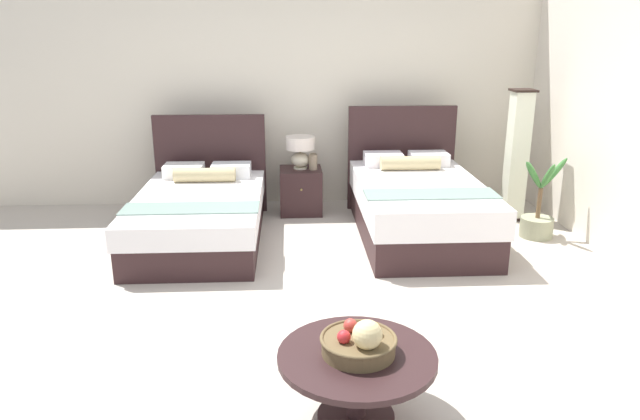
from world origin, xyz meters
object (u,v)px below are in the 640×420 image
Objects in this scene: bed_near_window at (201,212)px; fruit_bowl at (360,342)px; nightstand at (301,191)px; floor_lamp_corner at (517,156)px; table_lamp at (300,149)px; coffee_table at (357,368)px; bed_near_corner at (417,204)px; potted_palm at (538,217)px; vase at (313,162)px.

bed_near_window reaches higher than fruit_bowl.
bed_near_window is at bearing -140.74° from nightstand.
table_lamp is at bearing 170.23° from floor_lamp_corner.
coffee_table is at bearing 145.48° from fruit_bowl.
fruit_bowl reaches higher than coffee_table.
nightstand is at bearing 92.73° from coffee_table.
nightstand is 1.40× the size of table_lamp.
bed_near_window is at bearing -140.08° from table_lamp.
potted_palm is (1.23, -0.14, -0.12)m from bed_near_corner.
bed_near_window is 3.44m from potted_palm.
bed_near_window reaches higher than potted_palm.
bed_near_corner reaches higher than potted_palm.
vase is at bearing 141.50° from bed_near_corner.
nightstand is 2.84× the size of vase.
bed_near_window is 0.99× the size of bed_near_corner.
bed_near_corner reaches higher than coffee_table.
bed_near_corner is 5.71× the size of table_lamp.
bed_near_window is 1.34m from nightstand.
nightstand is 1.25× the size of fruit_bowl.
bed_near_window is 3.23m from fruit_bowl.
potted_palm is at bearing -87.00° from floor_lamp_corner.
vase is at bearing 171.11° from floor_lamp_corner.
potted_palm reaches higher than vase.
floor_lamp_corner reaches higher than nightstand.
coffee_table is 3.59m from potted_palm.
bed_near_window is at bearing 177.55° from potted_palm.
fruit_bowl is at bearing -34.52° from coffee_table.
table_lamp is (-1.17, 0.88, 0.42)m from bed_near_corner.
nightstand is (1.04, 0.85, -0.02)m from bed_near_window.
nightstand is 0.61× the size of potted_palm.
bed_near_corner is at bearing -0.25° from bed_near_window.
fruit_bowl is at bearing -89.24° from vase.
nightstand is at bearing 39.26° from bed_near_window.
nightstand is 0.38m from vase.
vase is 0.21× the size of coffee_table.
table_lamp is 3.86m from fruit_bowl.
vase is 3.79m from coffee_table.
vase is at bearing -22.69° from table_lamp.
vase reaches higher than coffee_table.
coffee_table is (0.18, -3.84, -0.44)m from table_lamp.
nightstand is 2.44m from floor_lamp_corner.
fruit_bowl is at bearing -122.28° from floor_lamp_corner.
bed_near_corner is at bearing -36.21° from nightstand.
table_lamp is at bearing 39.92° from bed_near_window.
bed_near_window is 3.21m from coffee_table.
fruit_bowl is at bearing -127.90° from potted_palm.
vase is 0.22× the size of potted_palm.
floor_lamp_corner reaches higher than fruit_bowl.
vase is (0.14, -0.06, -0.14)m from table_lamp.
coffee_table is at bearing -108.48° from bed_near_corner.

